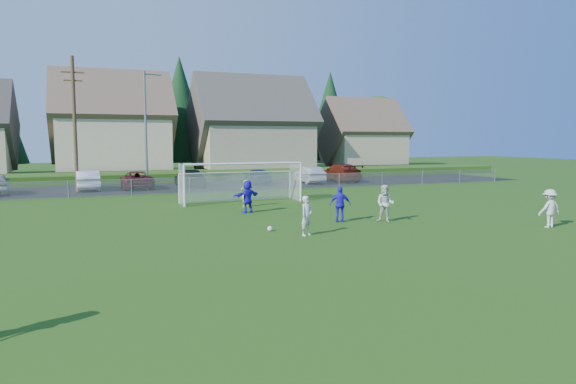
# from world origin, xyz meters

# --- Properties ---
(ground) EXTENTS (160.00, 160.00, 0.00)m
(ground) POSITION_xyz_m (0.00, 0.00, 0.00)
(ground) COLOR #193D0C
(ground) RESTS_ON ground
(asphalt_lot) EXTENTS (60.00, 60.00, 0.00)m
(asphalt_lot) POSITION_xyz_m (0.00, 27.50, 0.01)
(asphalt_lot) COLOR black
(asphalt_lot) RESTS_ON ground
(grass_embankment) EXTENTS (70.00, 6.00, 0.80)m
(grass_embankment) POSITION_xyz_m (0.00, 35.00, 0.40)
(grass_embankment) COLOR #1E420F
(grass_embankment) RESTS_ON ground
(soccer_ball) EXTENTS (0.22, 0.22, 0.22)m
(soccer_ball) POSITION_xyz_m (-1.72, 5.76, 0.11)
(soccer_ball) COLOR white
(soccer_ball) RESTS_ON ground
(player_white_a) EXTENTS (0.70, 0.62, 1.62)m
(player_white_a) POSITION_xyz_m (-0.67, 4.29, 0.81)
(player_white_a) COLOR silver
(player_white_a) RESTS_ON ground
(player_white_b) EXTENTS (1.06, 1.08, 1.76)m
(player_white_b) POSITION_xyz_m (4.16, 6.05, 0.88)
(player_white_b) COLOR silver
(player_white_b) RESTS_ON ground
(player_white_c) EXTENTS (1.13, 0.68, 1.71)m
(player_white_c) POSITION_xyz_m (10.09, 2.07, 0.85)
(player_white_c) COLOR silver
(player_white_c) RESTS_ON ground
(player_blue_a) EXTENTS (1.07, 0.73, 1.68)m
(player_blue_a) POSITION_xyz_m (2.20, 6.85, 0.84)
(player_blue_a) COLOR #2316D4
(player_blue_a) RESTS_ON ground
(player_blue_b) EXTENTS (1.69, 1.03, 1.74)m
(player_blue_b) POSITION_xyz_m (-0.96, 11.40, 0.87)
(player_blue_b) COLOR #2316D4
(player_blue_b) RESTS_ON ground
(goalkeeper) EXTENTS (0.65, 0.53, 1.56)m
(goalkeeper) POSITION_xyz_m (-0.34, 13.79, 0.78)
(goalkeeper) COLOR #D3E61B
(goalkeeper) RESTS_ON ground
(car_b) EXTENTS (1.81, 4.73, 1.54)m
(car_b) POSITION_xyz_m (-8.77, 27.70, 0.77)
(car_b) COLOR white
(car_b) RESTS_ON ground
(car_c) EXTENTS (2.32, 4.97, 1.38)m
(car_c) POSITION_xyz_m (-5.13, 27.54, 0.69)
(car_c) COLOR #550916
(car_c) RESTS_ON ground
(car_d) EXTENTS (1.98, 4.87, 1.41)m
(car_d) POSITION_xyz_m (-0.87, 27.71, 0.71)
(car_d) COLOR black
(car_d) RESTS_ON ground
(car_e) EXTENTS (1.75, 4.14, 1.40)m
(car_e) POSITION_xyz_m (5.01, 27.72, 0.70)
(car_e) COLOR navy
(car_e) RESTS_ON ground
(car_f) EXTENTS (1.88, 4.56, 1.47)m
(car_f) POSITION_xyz_m (9.66, 27.10, 0.73)
(car_f) COLOR #BCBCBC
(car_f) RESTS_ON ground
(car_g) EXTENTS (2.59, 5.74, 1.63)m
(car_g) POSITION_xyz_m (13.10, 27.78, 0.82)
(car_g) COLOR #63190B
(car_g) RESTS_ON ground
(soccer_goal) EXTENTS (7.42, 1.90, 2.50)m
(soccer_goal) POSITION_xyz_m (0.00, 16.05, 1.63)
(soccer_goal) COLOR white
(soccer_goal) RESTS_ON ground
(chainlink_fence) EXTENTS (52.06, 0.06, 1.20)m
(chainlink_fence) POSITION_xyz_m (0.00, 22.00, 0.63)
(chainlink_fence) COLOR gray
(chainlink_fence) RESTS_ON ground
(streetlight) EXTENTS (1.38, 0.18, 9.00)m
(streetlight) POSITION_xyz_m (-4.45, 26.00, 4.84)
(streetlight) COLOR slate
(streetlight) RESTS_ON ground
(utility_pole) EXTENTS (1.60, 0.26, 10.00)m
(utility_pole) POSITION_xyz_m (-9.50, 27.00, 5.15)
(utility_pole) COLOR #473321
(utility_pole) RESTS_ON ground
(houses_row) EXTENTS (53.90, 11.45, 13.27)m
(houses_row) POSITION_xyz_m (1.97, 42.46, 7.33)
(houses_row) COLOR tan
(houses_row) RESTS_ON ground
(tree_row) EXTENTS (65.98, 12.36, 13.80)m
(tree_row) POSITION_xyz_m (1.04, 48.74, 6.91)
(tree_row) COLOR #382616
(tree_row) RESTS_ON ground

